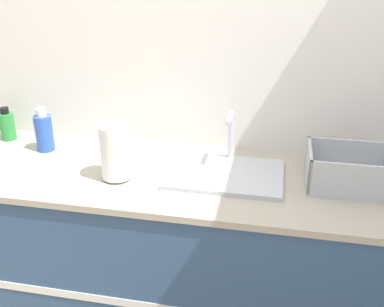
% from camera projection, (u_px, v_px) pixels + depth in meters
% --- Properties ---
extents(wall_back, '(4.62, 0.06, 2.60)m').
position_uv_depth(wall_back, '(189.00, 70.00, 2.19)').
color(wall_back, silver).
rests_on(wall_back, ground_plane).
extents(counter_cabinet, '(2.24, 0.70, 0.92)m').
position_uv_depth(counter_cabinet, '(175.00, 256.00, 2.21)').
color(counter_cabinet, '#33517A').
rests_on(counter_cabinet, ground_plane).
extents(sink, '(0.50, 0.36, 0.25)m').
position_uv_depth(sink, '(226.00, 172.00, 1.99)').
color(sink, silver).
rests_on(sink, counter_cabinet).
extents(paper_towel_roll, '(0.13, 0.13, 0.25)m').
position_uv_depth(paper_towel_roll, '(115.00, 152.00, 1.92)').
color(paper_towel_roll, '#4C4C51').
rests_on(paper_towel_roll, counter_cabinet).
extents(dish_rack, '(0.34, 0.27, 0.16)m').
position_uv_depth(dish_rack, '(348.00, 173.00, 1.89)').
color(dish_rack, '#B7BABF').
rests_on(dish_rack, counter_cabinet).
extents(bottle_green, '(0.08, 0.08, 0.17)m').
position_uv_depth(bottle_green, '(7.00, 125.00, 2.35)').
color(bottle_green, '#2D8C3D').
rests_on(bottle_green, counter_cabinet).
extents(bottle_blue, '(0.09, 0.09, 0.22)m').
position_uv_depth(bottle_blue, '(44.00, 132.00, 2.21)').
color(bottle_blue, '#2D56B7').
rests_on(bottle_blue, counter_cabinet).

